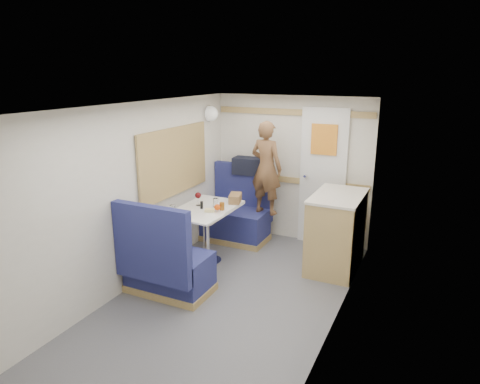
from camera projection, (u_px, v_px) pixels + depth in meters
The scene contains 26 objects.
floor at pixel (214, 314), 4.22m from camera, with size 4.50×4.50×0.00m, color #515156.
ceiling at pixel (210, 108), 3.67m from camera, with size 4.50×4.50×0.00m, color silver.
wall_back at pixel (291, 169), 5.90m from camera, with size 2.20×0.02×2.00m, color silver.
wall_left at pixel (119, 203), 4.40m from camera, with size 0.02×4.50×2.00m, color silver.
wall_right at pixel (330, 237), 3.49m from camera, with size 0.02×4.50×2.00m, color silver.
oak_trim_low at pixel (291, 180), 5.92m from camera, with size 2.15×0.02×0.08m, color olive.
oak_trim_high at pixel (293, 112), 5.67m from camera, with size 2.15×0.02×0.08m, color olive.
side_window at pixel (174, 161), 5.19m from camera, with size 0.04×1.30×0.72m, color #AFC1A3.
rear_door at pixel (323, 175), 5.69m from camera, with size 0.62×0.12×1.86m.
dinette_table at pixel (206, 219), 5.20m from camera, with size 0.62×0.92×0.72m.
bench_far at pixel (237, 219), 6.02m from camera, with size 0.90×0.59×1.05m.
bench_near at pixel (166, 268), 4.52m from camera, with size 0.90×0.59×1.05m.
ledge at pixel (245, 175), 6.09m from camera, with size 0.90×0.14×0.04m, color olive.
dome_light at pixel (211, 114), 5.78m from camera, with size 0.20×0.20×0.20m, color white.
galley_counter at pixel (336, 231), 5.10m from camera, with size 0.57×0.92×0.92m.
person at pixel (266, 168), 5.64m from camera, with size 0.45×0.30×1.25m, color brown.
duffel_bag at pixel (251, 166), 6.01m from camera, with size 0.49×0.24×0.24m, color black.
tray at pixel (205, 218), 4.75m from camera, with size 0.29×0.38×0.02m, color white.
orange_fruit at pixel (217, 207), 4.99m from camera, with size 0.07×0.07×0.07m, color #EB4E0A.
cheese_block at pixel (210, 210), 4.93m from camera, with size 0.11×0.06×0.04m, color #DAC17E.
wine_glass at pixel (198, 196), 5.20m from camera, with size 0.08×0.08×0.17m.
tumbler_left at pixel (172, 209), 4.91m from camera, with size 0.07×0.07×0.11m, color white.
tumbler_right at pixel (216, 202), 5.17m from camera, with size 0.07×0.07×0.11m, color white.
beer_glass at pixel (222, 206), 5.05m from camera, with size 0.06×0.06×0.09m, color brown.
pepper_grinder at pixel (202, 205), 5.10m from camera, with size 0.03×0.03×0.09m, color black.
bread_loaf at pixel (235, 198), 5.35m from camera, with size 0.14×0.25×0.10m, color brown.
Camera 1 is at (1.83, -3.26, 2.31)m, focal length 32.00 mm.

